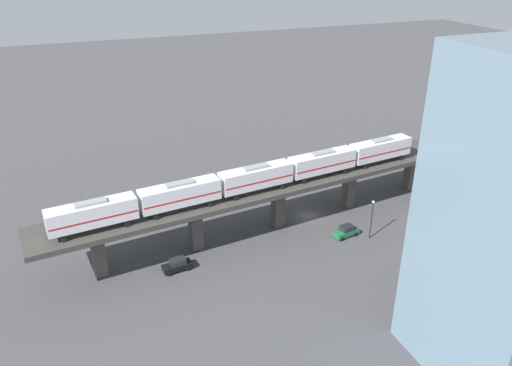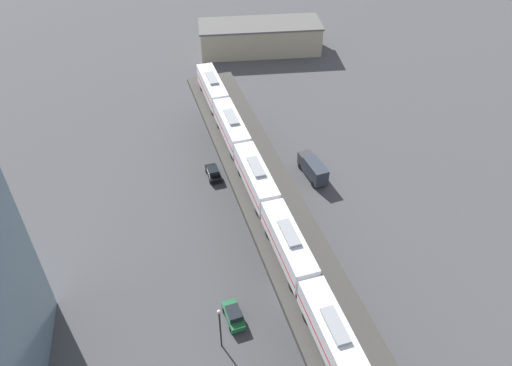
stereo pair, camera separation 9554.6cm
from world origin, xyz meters
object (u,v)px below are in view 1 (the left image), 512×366
Objects in this scene: subway_train at (256,177)px; street_lamp at (372,216)px; signal_hut at (471,123)px; street_car_black at (177,265)px; street_car_white at (441,207)px; street_car_green at (346,231)px; delivery_truck at (171,208)px.

subway_train is 8.98× the size of street_lamp.
signal_hut is 39.39m from street_lamp.
street_car_black is 0.99× the size of street_car_white.
subway_train is 17.98m from street_car_green.
street_lamp is at bearing 116.15° from signal_hut.
street_car_green is at bearing 92.56° from street_car_white.
subway_train is at bearing -135.63° from delivery_truck.
delivery_truck is at bearing 88.22° from signal_hut.
subway_train is 8.32× the size of delivery_truck.
signal_hut reaches higher than street_car_black.
street_car_black is (-14.33, 66.58, -9.21)m from signal_hut.
delivery_truck reaches higher than street_car_black.
street_lamp reaches higher than street_car_black.
street_car_black is at bearing 169.94° from delivery_truck.
delivery_truck is at bearing 70.41° from street_car_white.
street_car_white is (-14.28, 18.00, -9.21)m from signal_hut.
street_car_white is 1.00× the size of street_car_green.
delivery_truck reaches higher than street_car_white.
street_lamp is (-17.15, 34.94, -6.04)m from signal_hut.
signal_hut is (9.76, -52.20, -0.74)m from subway_train.
street_car_black is 48.58m from street_car_white.
subway_train reaches higher than street_lamp.
delivery_truck is at bearing 56.35° from street_lamp.
signal_hut reaches higher than street_lamp.
street_car_black is at bearing 102.14° from signal_hut.
street_car_black is 28.35m from street_car_green.
signal_hut is at bearing -68.34° from street_car_green.
street_car_white is at bearing -80.37° from street_lamp.
street_car_green is (-15.19, 38.24, -9.21)m from signal_hut.
street_car_green is at bearing 111.66° from signal_hut.
subway_train is 18.07m from street_car_black.
street_lamp reaches higher than delivery_truck.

